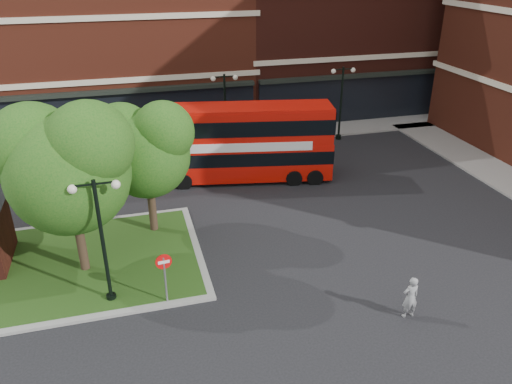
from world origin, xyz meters
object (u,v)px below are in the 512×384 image
object	(u,v)px
bus	(243,138)
car_silver	(183,143)
car_white	(274,136)
woman	(410,297)

from	to	relation	value
bus	car_silver	world-z (taller)	bus
bus	car_silver	bearing A→B (deg)	131.61
car_silver	car_white	distance (m)	6.13
car_white	woman	bearing A→B (deg)	179.49
woman	car_white	world-z (taller)	woman
woman	car_silver	world-z (taller)	woman
woman	car_silver	distance (m)	18.85
bus	car_silver	distance (m)	5.80
car_silver	car_white	bearing A→B (deg)	-82.18
bus	woman	size ratio (longest dim) A/B	6.05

